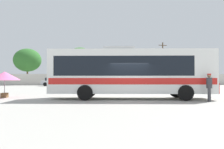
% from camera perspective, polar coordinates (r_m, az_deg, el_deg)
% --- Properties ---
extents(ground_plane, '(300.00, 300.00, 0.00)m').
position_cam_1_polar(ground_plane, '(25.95, 1.27, -4.07)').
color(ground_plane, '#A3A099').
extents(perimeter_wall, '(80.00, 0.30, 2.13)m').
position_cam_1_polar(perimeter_wall, '(45.36, -0.61, -1.23)').
color(perimeter_wall, beige).
rests_on(perimeter_wall, ground_plane).
extents(coach_bus_white_red, '(11.63, 3.43, 3.71)m').
position_cam_1_polar(coach_bus_white_red, '(16.83, 4.21, 0.78)').
color(coach_bus_white_red, white).
rests_on(coach_bus_white_red, ground_plane).
extents(attendant_by_bus_door, '(0.50, 0.50, 1.78)m').
position_cam_1_polar(attendant_by_bus_door, '(16.16, 22.60, -2.53)').
color(attendant_by_bus_door, '#38383D').
rests_on(attendant_by_bus_door, ground_plane).
extents(vendor_umbrella_near_gate_pink, '(2.36, 2.36, 1.98)m').
position_cam_1_polar(vendor_umbrella_near_gate_pink, '(19.63, -24.70, -0.39)').
color(vendor_umbrella_near_gate_pink, gray).
rests_on(vendor_umbrella_near_gate_pink, ground_plane).
extents(parked_car_leftmost_silver, '(4.13, 2.17, 1.45)m').
position_cam_1_polar(parked_car_leftmost_silver, '(42.10, -14.18, -1.66)').
color(parked_car_leftmost_silver, '#B7BABF').
rests_on(parked_car_leftmost_silver, ground_plane).
extents(parked_car_second_black, '(4.51, 2.21, 1.51)m').
position_cam_1_polar(parked_car_second_black, '(40.41, -4.98, -1.69)').
color(parked_car_second_black, black).
rests_on(parked_car_second_black, ground_plane).
extents(parked_car_third_dark_blue, '(4.62, 2.17, 1.50)m').
position_cam_1_polar(parked_car_third_dark_blue, '(41.05, 3.54, -1.68)').
color(parked_car_third_dark_blue, navy).
rests_on(parked_car_third_dark_blue, ground_plane).
extents(parked_car_rightmost_white, '(4.42, 2.06, 1.54)m').
position_cam_1_polar(parked_car_rightmost_white, '(42.57, 11.02, -1.61)').
color(parked_car_rightmost_white, silver).
rests_on(parked_car_rightmost_white, ground_plane).
extents(utility_pole_near, '(1.78, 0.52, 8.86)m').
position_cam_1_polar(utility_pole_near, '(50.66, 12.26, 2.87)').
color(utility_pole_near, '#4C3823').
rests_on(utility_pole_near, ground_plane).
extents(roadside_tree_left, '(5.49, 5.49, 7.31)m').
position_cam_1_polar(roadside_tree_left, '(50.45, -19.90, 3.31)').
color(roadside_tree_left, brown).
rests_on(roadside_tree_left, ground_plane).
extents(roadside_tree_midleft, '(5.43, 5.43, 7.78)m').
position_cam_1_polar(roadside_tree_midleft, '(49.87, -7.79, 3.89)').
color(roadside_tree_midleft, brown).
rests_on(roadside_tree_midleft, ground_plane).
extents(roadside_tree_midright, '(4.42, 4.42, 6.45)m').
position_cam_1_polar(roadside_tree_midright, '(48.89, 0.62, 2.91)').
color(roadside_tree_midright, brown).
rests_on(roadside_tree_midright, ground_plane).
extents(roadside_tree_right, '(5.36, 5.36, 6.99)m').
position_cam_1_polar(roadside_tree_right, '(52.50, 9.29, 2.84)').
color(roadside_tree_right, brown).
rests_on(roadside_tree_right, ground_plane).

